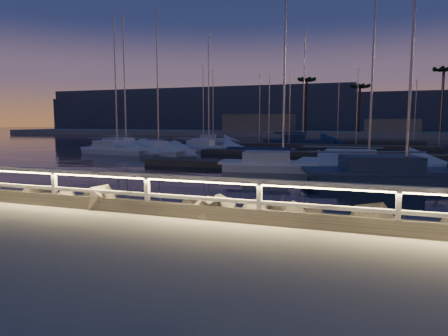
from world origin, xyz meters
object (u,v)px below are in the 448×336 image
at_px(sailboat_e, 116,149).
at_px(sailboat_f, 157,149).
at_px(sailboat_c, 365,162).
at_px(sailboat_k, 301,140).
at_px(sailboat_b, 279,164).
at_px(sailboat_i, 212,139).
at_px(sailboat_d, 400,173).
at_px(sailboat_a, 125,146).
at_px(guard_rail, 217,188).
at_px(sailboat_j, 207,147).

distance_m(sailboat_e, sailboat_f, 3.90).
bearing_deg(sailboat_c, sailboat_k, 106.89).
relative_size(sailboat_b, sailboat_i, 1.23).
height_order(sailboat_e, sailboat_i, sailboat_e).
bearing_deg(sailboat_e, sailboat_d, -15.84).
relative_size(sailboat_b, sailboat_f, 0.98).
xyz_separation_m(sailboat_f, sailboat_k, (9.92, 21.94, 0.02)).
xyz_separation_m(sailboat_a, sailboat_c, (23.54, -9.15, -0.03)).
relative_size(guard_rail, sailboat_d, 2.63).
height_order(sailboat_a, sailboat_j, sailboat_a).
height_order(guard_rail, sailboat_i, sailboat_i).
distance_m(sailboat_d, sailboat_e, 25.70).
relative_size(guard_rail, sailboat_a, 3.22).
height_order(sailboat_c, sailboat_k, sailboat_k).
bearing_deg(sailboat_b, guard_rail, -92.44).
xyz_separation_m(sailboat_f, sailboat_j, (2.81, 5.40, -0.03)).
bearing_deg(sailboat_c, sailboat_i, 127.31).
xyz_separation_m(sailboat_c, sailboat_k, (-8.26, 28.27, 0.02)).
height_order(sailboat_c, sailboat_e, sailboat_c).
bearing_deg(sailboat_k, guard_rail, -85.85).
distance_m(sailboat_f, sailboat_i, 22.56).
relative_size(sailboat_b, sailboat_k, 0.86).
bearing_deg(sailboat_d, sailboat_e, 139.88).
distance_m(sailboat_i, sailboat_j, 17.96).
bearing_deg(sailboat_e, sailboat_c, -5.91).
relative_size(sailboat_a, sailboat_f, 1.03).
relative_size(sailboat_b, sailboat_d, 0.78).
xyz_separation_m(guard_rail, sailboat_j, (-11.98, 29.18, -0.96)).
bearing_deg(sailboat_d, sailboat_a, 134.02).
bearing_deg(sailboat_e, sailboat_j, 52.27).
xyz_separation_m(sailboat_a, sailboat_j, (8.17, 2.59, -0.06)).
height_order(sailboat_e, sailboat_j, sailboat_e).
bearing_deg(sailboat_k, sailboat_f, -116.26).
height_order(sailboat_a, sailboat_c, sailboat_c).
bearing_deg(sailboat_c, sailboat_a, 159.36).
bearing_deg(sailboat_k, sailboat_j, -115.19).
height_order(sailboat_b, sailboat_k, sailboat_k).
bearing_deg(guard_rail, sailboat_c, 79.01).
bearing_deg(guard_rail, sailboat_d, 67.94).
bearing_deg(sailboat_e, sailboat_b, -17.03).
distance_m(sailboat_b, sailboat_k, 31.00).
distance_m(guard_rail, sailboat_d, 13.50).
distance_m(sailboat_c, sailboat_e, 22.54).
relative_size(sailboat_a, sailboat_j, 1.15).
relative_size(sailboat_b, sailboat_j, 1.09).
height_order(sailboat_d, sailboat_i, sailboat_d).
xyz_separation_m(sailboat_d, sailboat_f, (-19.85, 11.29, -0.03)).
xyz_separation_m(sailboat_d, sailboat_k, (-9.94, 33.23, -0.01)).
xyz_separation_m(sailboat_a, sailboat_k, (15.27, 19.12, -0.02)).
height_order(sailboat_d, sailboat_f, sailboat_d).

